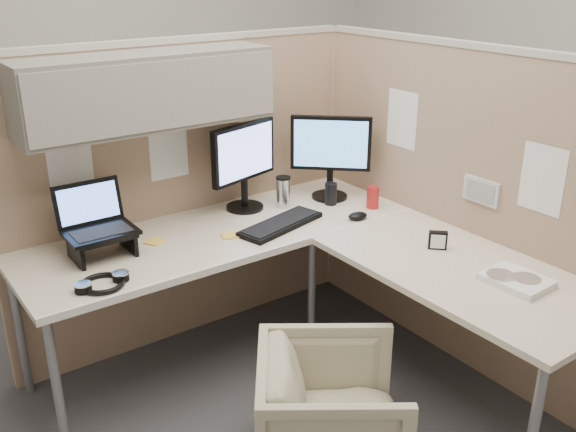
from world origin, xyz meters
TOP-DOWN VIEW (x-y plane):
  - ground at (0.00, 0.00)m, footprint 4.50×4.50m
  - partition_back at (-0.22, 0.83)m, footprint 2.00×0.36m
  - partition_right at (0.90, -0.07)m, footprint 0.07×2.03m
  - desk at (0.12, 0.13)m, footprint 2.00×1.98m
  - office_chair at (-0.17, -0.42)m, footprint 0.77×0.78m
  - monitor_left at (0.15, 0.72)m, footprint 0.43×0.20m
  - monitor_right at (0.63, 0.58)m, footprint 0.35×0.32m
  - laptop_station at (-0.69, 0.61)m, footprint 0.31×0.26m
  - keyboard at (0.16, 0.40)m, footprint 0.51×0.27m
  - mouse at (0.54, 0.25)m, footprint 0.12×0.09m
  - travel_mug at (0.34, 0.62)m, footprint 0.08×0.08m
  - soda_can_green at (0.72, 0.33)m, footprint 0.07×0.07m
  - soda_can_silver at (0.57, 0.50)m, footprint 0.07×0.07m
  - sticky_note_c at (-0.44, 0.59)m, footprint 0.10×0.10m
  - sticky_note_d at (-0.11, 0.44)m, footprint 0.10×0.10m
  - headphones at (-0.80, 0.31)m, footprint 0.23×0.19m
  - paper_stack at (0.60, -0.67)m, footprint 0.21×0.26m
  - desk_clock at (0.60, -0.24)m, footprint 0.08×0.08m

SIDE VIEW (x-z plane):
  - ground at x=0.00m, z-range 0.00..0.00m
  - office_chair at x=-0.17m, z-range 0.00..0.59m
  - desk at x=0.12m, z-range 0.32..1.05m
  - sticky_note_c at x=-0.44m, z-range 0.73..0.74m
  - sticky_note_d at x=-0.11m, z-range 0.73..0.74m
  - keyboard at x=0.16m, z-range 0.73..0.75m
  - headphones at x=-0.80m, z-range 0.73..0.76m
  - paper_stack at x=0.60m, z-range 0.73..0.76m
  - mouse at x=0.54m, z-range 0.73..0.77m
  - desk_clock at x=0.60m, z-range 0.73..0.81m
  - soda_can_green at x=0.72m, z-range 0.73..0.85m
  - soda_can_silver at x=0.57m, z-range 0.73..0.85m
  - travel_mug at x=0.34m, z-range 0.73..0.90m
  - partition_right at x=0.90m, z-range 0.00..1.63m
  - laptop_station at x=-0.69m, z-range 0.69..1.01m
  - monitor_left at x=0.15m, z-range 0.77..1.24m
  - monitor_right at x=0.63m, z-range 0.77..1.24m
  - partition_back at x=-0.22m, z-range 0.28..1.91m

